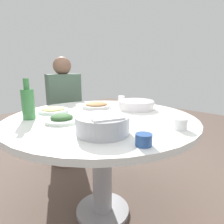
# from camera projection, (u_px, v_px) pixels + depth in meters

# --- Properties ---
(ground) EXTENTS (8.00, 8.00, 0.00)m
(ground) POSITION_uv_depth(u_px,v_px,m) (103.00, 212.00, 1.48)
(ground) COLOR brown
(round_dining_table) EXTENTS (1.26, 1.26, 0.75)m
(round_dining_table) POSITION_uv_depth(u_px,v_px,m) (102.00, 135.00, 1.34)
(round_dining_table) COLOR #99999E
(round_dining_table) RESTS_ON ground
(rice_bowl) EXTENTS (0.27, 0.27, 0.10)m
(rice_bowl) POSITION_uv_depth(u_px,v_px,m) (103.00, 124.00, 0.96)
(rice_bowl) COLOR #B2B5BA
(rice_bowl) RESTS_ON round_dining_table
(soup_bowl) EXTENTS (0.30, 0.28, 0.07)m
(soup_bowl) POSITION_uv_depth(u_px,v_px,m) (136.00, 105.00, 1.53)
(soup_bowl) COLOR white
(soup_bowl) RESTS_ON round_dining_table
(dish_noodles) EXTENTS (0.22, 0.22, 0.04)m
(dish_noodles) POSITION_uv_depth(u_px,v_px,m) (53.00, 110.00, 1.43)
(dish_noodles) COLOR white
(dish_noodles) RESTS_ON round_dining_table
(dish_tofu_braise) EXTENTS (0.24, 0.24, 0.05)m
(dish_tofu_braise) POSITION_uv_depth(u_px,v_px,m) (96.00, 105.00, 1.59)
(dish_tofu_braise) COLOR silver
(dish_tofu_braise) RESTS_ON round_dining_table
(dish_greens) EXTENTS (0.21, 0.21, 0.05)m
(dish_greens) POSITION_uv_depth(u_px,v_px,m) (62.00, 119.00, 1.17)
(dish_greens) COLOR white
(dish_greens) RESTS_ON round_dining_table
(green_bottle) EXTENTS (0.08, 0.08, 0.26)m
(green_bottle) POSITION_uv_depth(u_px,v_px,m) (28.00, 103.00, 1.22)
(green_bottle) COLOR #3D8344
(green_bottle) RESTS_ON round_dining_table
(tea_cup_near) EXTENTS (0.06, 0.06, 0.06)m
(tea_cup_near) POSITION_uv_depth(u_px,v_px,m) (121.00, 99.00, 1.82)
(tea_cup_near) COLOR white
(tea_cup_near) RESTS_ON round_dining_table
(tea_cup_far) EXTENTS (0.07, 0.07, 0.05)m
(tea_cup_far) POSITION_uv_depth(u_px,v_px,m) (144.00, 140.00, 0.82)
(tea_cup_far) COLOR #294D8D
(tea_cup_far) RESTS_ON round_dining_table
(tea_cup_side) EXTENTS (0.07, 0.07, 0.06)m
(tea_cup_side) POSITION_uv_depth(u_px,v_px,m) (180.00, 124.00, 1.03)
(tea_cup_side) COLOR white
(tea_cup_side) RESTS_ON round_dining_table
(stool_for_diner_left) EXTENTS (0.36, 0.36, 0.43)m
(stool_for_diner_left) POSITION_uv_depth(u_px,v_px,m) (66.00, 144.00, 2.24)
(stool_for_diner_left) COLOR brown
(stool_for_diner_left) RESTS_ON ground
(diner_left) EXTENTS (0.42, 0.40, 0.76)m
(diner_left) POSITION_uv_depth(u_px,v_px,m) (64.00, 98.00, 2.12)
(diner_left) COLOR #2D333D
(diner_left) RESTS_ON stool_for_diner_left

